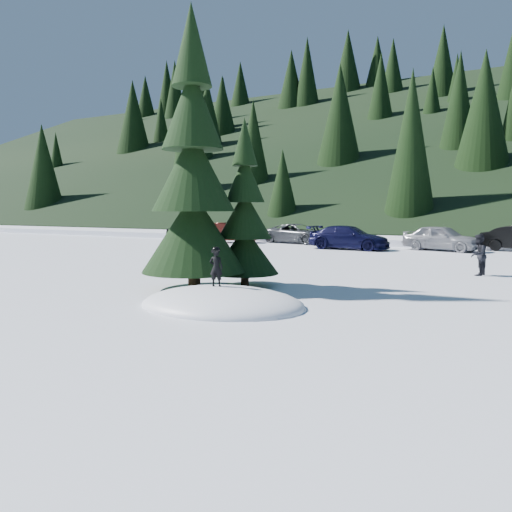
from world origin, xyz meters
The scene contains 12 objects.
ground centered at (0.00, 0.00, 0.00)m, with size 200.00×200.00×0.00m, color white.
snow_mound centered at (0.00, 0.00, 0.00)m, with size 4.48×3.52×0.96m, color white.
forest_hillside centered at (0.00, 54.00, 12.50)m, with size 200.00×60.00×25.00m, color black, non-canonical shape.
spruce_tall centered at (-2.20, 1.80, 3.32)m, with size 3.20×3.20×8.60m.
spruce_short centered at (-1.20, 3.20, 2.10)m, with size 2.20×2.20×5.37m.
child_skier centered at (-0.25, 0.10, 0.97)m, with size 0.35×0.23×0.97m, color black.
adult_0 centered at (5.18, 9.58, 0.78)m, with size 0.76×0.59×1.55m, color black.
car_0 centered at (-16.16, 20.58, 0.66)m, with size 1.57×3.90×1.33m, color black.
car_1 centered at (-12.73, 20.31, 0.73)m, with size 1.54×4.43×1.46m, color #3D100B.
car_2 centered at (-7.88, 22.15, 0.70)m, with size 2.32×5.02×1.40m, color #434549.
car_3 centered at (-2.93, 18.75, 0.73)m, with size 2.03×5.00×1.45m, color black.
car_4 centered at (2.20, 20.51, 0.76)m, with size 1.81×4.49×1.53m, color gray.
Camera 1 is at (6.93, -10.66, 2.51)m, focal length 35.00 mm.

